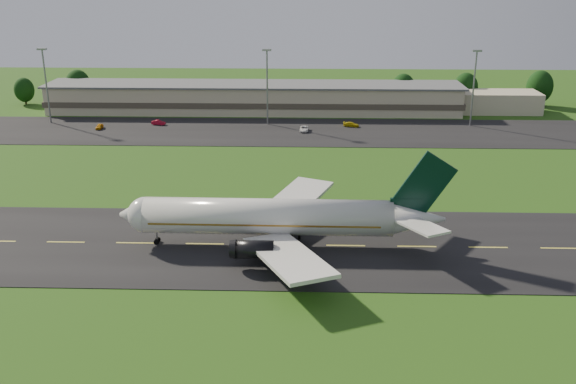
{
  "coord_description": "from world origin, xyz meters",
  "views": [
    {
      "loc": [
        15.8,
        -91.28,
        41.3
      ],
      "look_at": [
        12.78,
        8.0,
        6.0
      ],
      "focal_mm": 40.0,
      "sensor_mm": 36.0,
      "label": 1
    }
  ],
  "objects_px": {
    "light_mast_west": "(45,77)",
    "service_vehicle_d": "(351,124)",
    "terminal": "(276,98)",
    "light_mast_centre": "(267,78)",
    "service_vehicle_b": "(159,123)",
    "light_mast_east": "(474,79)",
    "service_vehicle_a": "(99,126)",
    "service_vehicle_c": "(304,129)",
    "airliner": "(274,218)"
  },
  "relations": [
    {
      "from": "airliner",
      "to": "service_vehicle_b",
      "type": "relative_size",
      "value": 13.39
    },
    {
      "from": "light_mast_west",
      "to": "service_vehicle_a",
      "type": "xyz_separation_m",
      "value": [
        15.6,
        -6.65,
        -11.99
      ]
    },
    {
      "from": "airliner",
      "to": "light_mast_east",
      "type": "relative_size",
      "value": 2.52
    },
    {
      "from": "light_mast_west",
      "to": "service_vehicle_d",
      "type": "relative_size",
      "value": 4.76
    },
    {
      "from": "service_vehicle_a",
      "to": "service_vehicle_c",
      "type": "distance_m",
      "value": 54.48
    },
    {
      "from": "light_mast_east",
      "to": "airliner",
      "type": "bearing_deg",
      "value": -121.58
    },
    {
      "from": "airliner",
      "to": "service_vehicle_b",
      "type": "distance_m",
      "value": 85.98
    },
    {
      "from": "terminal",
      "to": "service_vehicle_c",
      "type": "relative_size",
      "value": 31.11
    },
    {
      "from": "service_vehicle_d",
      "to": "airliner",
      "type": "bearing_deg",
      "value": -177.23
    },
    {
      "from": "light_mast_west",
      "to": "service_vehicle_d",
      "type": "bearing_deg",
      "value": -1.6
    },
    {
      "from": "service_vehicle_c",
      "to": "service_vehicle_b",
      "type": "bearing_deg",
      "value": 173.43
    },
    {
      "from": "light_mast_west",
      "to": "service_vehicle_b",
      "type": "bearing_deg",
      "value": -3.35
    },
    {
      "from": "terminal",
      "to": "service_vehicle_c",
      "type": "xyz_separation_m",
      "value": [
        8.67,
        -23.89,
        -3.24
      ]
    },
    {
      "from": "terminal",
      "to": "light_mast_centre",
      "type": "distance_m",
      "value": 18.45
    },
    {
      "from": "terminal",
      "to": "service_vehicle_a",
      "type": "distance_m",
      "value": 51.28
    },
    {
      "from": "light_mast_centre",
      "to": "service_vehicle_c",
      "type": "bearing_deg",
      "value": -37.42
    },
    {
      "from": "terminal",
      "to": "light_mast_centre",
      "type": "height_order",
      "value": "light_mast_centre"
    },
    {
      "from": "service_vehicle_c",
      "to": "service_vehicle_d",
      "type": "xyz_separation_m",
      "value": [
        12.61,
        5.39,
        -0.03
      ]
    },
    {
      "from": "service_vehicle_a",
      "to": "service_vehicle_d",
      "type": "height_order",
      "value": "service_vehicle_a"
    },
    {
      "from": "airliner",
      "to": "service_vehicle_c",
      "type": "distance_m",
      "value": 72.53
    },
    {
      "from": "airliner",
      "to": "service_vehicle_d",
      "type": "bearing_deg",
      "value": 78.32
    },
    {
      "from": "light_mast_west",
      "to": "service_vehicle_c",
      "type": "xyz_separation_m",
      "value": [
        70.07,
        -7.7,
        -11.99
      ]
    },
    {
      "from": "light_mast_east",
      "to": "service_vehicle_d",
      "type": "xyz_separation_m",
      "value": [
        -32.32,
        -2.31,
        -12.02
      ]
    },
    {
      "from": "service_vehicle_a",
      "to": "service_vehicle_b",
      "type": "height_order",
      "value": "service_vehicle_a"
    },
    {
      "from": "light_mast_centre",
      "to": "service_vehicle_b",
      "type": "xyz_separation_m",
      "value": [
        -29.64,
        -1.78,
        -12.01
      ]
    },
    {
      "from": "service_vehicle_d",
      "to": "light_mast_west",
      "type": "bearing_deg",
      "value": 103.41
    },
    {
      "from": "terminal",
      "to": "light_mast_centre",
      "type": "bearing_deg",
      "value": -94.95
    },
    {
      "from": "airliner",
      "to": "terminal",
      "type": "bearing_deg",
      "value": 93.19
    },
    {
      "from": "airliner",
      "to": "light_mast_east",
      "type": "height_order",
      "value": "light_mast_east"
    },
    {
      "from": "light_mast_west",
      "to": "light_mast_east",
      "type": "height_order",
      "value": "same"
    },
    {
      "from": "service_vehicle_d",
      "to": "service_vehicle_c",
      "type": "bearing_deg",
      "value": 128.17
    },
    {
      "from": "service_vehicle_a",
      "to": "service_vehicle_b",
      "type": "relative_size",
      "value": 0.99
    },
    {
      "from": "service_vehicle_a",
      "to": "airliner",
      "type": "bearing_deg",
      "value": -59.43
    },
    {
      "from": "terminal",
      "to": "service_vehicle_c",
      "type": "bearing_deg",
      "value": -70.06
    },
    {
      "from": "airliner",
      "to": "light_mast_centre",
      "type": "height_order",
      "value": "light_mast_centre"
    },
    {
      "from": "terminal",
      "to": "light_mast_east",
      "type": "relative_size",
      "value": 7.13
    },
    {
      "from": "terminal",
      "to": "light_mast_west",
      "type": "height_order",
      "value": "light_mast_west"
    },
    {
      "from": "terminal",
      "to": "light_mast_east",
      "type": "height_order",
      "value": "light_mast_east"
    },
    {
      "from": "service_vehicle_a",
      "to": "service_vehicle_c",
      "type": "bearing_deg",
      "value": -4.93
    },
    {
      "from": "airliner",
      "to": "service_vehicle_a",
      "type": "bearing_deg",
      "value": 124.96
    },
    {
      "from": "light_mast_east",
      "to": "service_vehicle_a",
      "type": "relative_size",
      "value": 5.38
    },
    {
      "from": "airliner",
      "to": "light_mast_east",
      "type": "bearing_deg",
      "value": 58.99
    },
    {
      "from": "terminal",
      "to": "light_mast_east",
      "type": "distance_m",
      "value": 56.67
    },
    {
      "from": "light_mast_centre",
      "to": "airliner",
      "type": "bearing_deg",
      "value": -85.84
    },
    {
      "from": "light_mast_east",
      "to": "service_vehicle_d",
      "type": "distance_m",
      "value": 34.56
    },
    {
      "from": "airliner",
      "to": "light_mast_west",
      "type": "height_order",
      "value": "light_mast_west"
    },
    {
      "from": "terminal",
      "to": "service_vehicle_d",
      "type": "distance_m",
      "value": 28.38
    },
    {
      "from": "terminal",
      "to": "light_mast_centre",
      "type": "relative_size",
      "value": 7.13
    },
    {
      "from": "terminal",
      "to": "service_vehicle_a",
      "type": "height_order",
      "value": "terminal"
    },
    {
      "from": "service_vehicle_d",
      "to": "terminal",
      "type": "bearing_deg",
      "value": 64.01
    }
  ]
}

